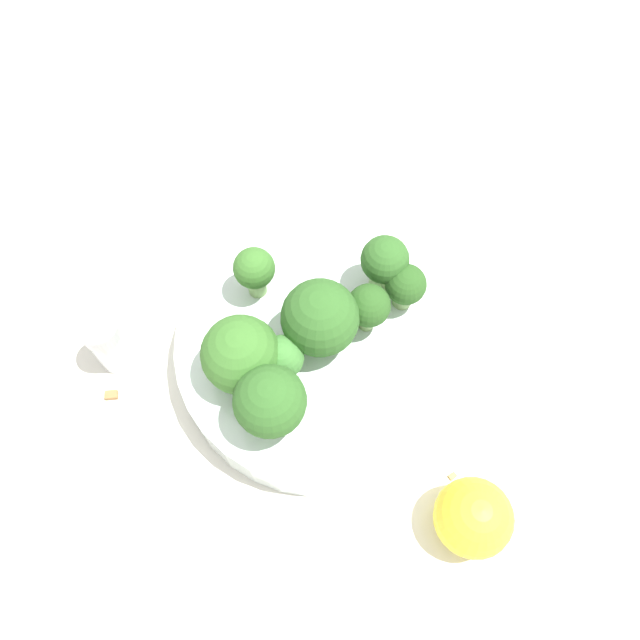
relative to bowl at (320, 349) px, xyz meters
name	(u,v)px	position (x,y,z in m)	size (l,w,h in m)	color
ground_plane	(320,359)	(0.00, 0.00, -0.02)	(3.00, 3.00, 0.00)	silver
bowl	(320,349)	(0.00, 0.00, 0.00)	(0.23, 0.23, 0.04)	silver
broccoli_floret_0	(369,307)	(0.01, -0.04, 0.05)	(0.03, 0.03, 0.05)	#7A9E5B
broccoli_floret_1	(254,270)	(0.05, 0.04, 0.05)	(0.03, 0.03, 0.05)	#7A9E5B
broccoli_floret_2	(241,355)	(-0.02, 0.06, 0.05)	(0.06, 0.06, 0.06)	#84AD66
broccoli_floret_3	(319,318)	(0.00, 0.00, 0.05)	(0.06, 0.06, 0.07)	#8EB770
broccoli_floret_4	(270,402)	(-0.06, 0.04, 0.06)	(0.05, 0.05, 0.06)	#8EB770
broccoli_floret_5	(384,262)	(0.04, -0.06, 0.05)	(0.04, 0.04, 0.06)	#84AD66
broccoli_floret_6	(405,286)	(0.02, -0.07, 0.05)	(0.03, 0.03, 0.04)	#7A9E5B
broccoli_floret_7	(282,358)	(-0.02, 0.03, 0.04)	(0.03, 0.03, 0.04)	#84AD66
pepper_shaker	(109,343)	(0.02, 0.17, 0.01)	(0.03, 0.03, 0.06)	silver
lemon_wedge	(473,518)	(-0.15, -0.09, 0.01)	(0.06, 0.06, 0.06)	yellow
almond_crumb_0	(111,394)	(-0.01, 0.17, -0.01)	(0.01, 0.01, 0.01)	olive
almond_crumb_1	(453,476)	(-0.11, -0.09, -0.02)	(0.01, 0.00, 0.01)	#AD7F4C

